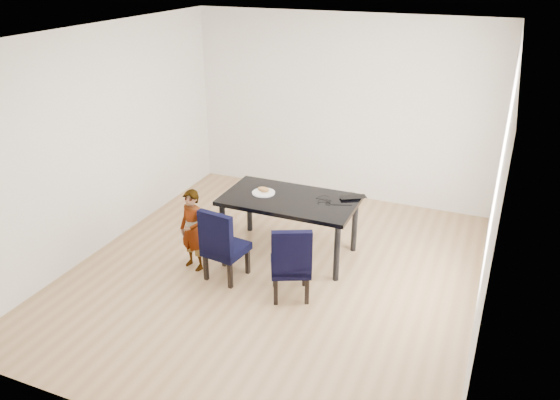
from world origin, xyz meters
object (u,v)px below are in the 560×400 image
at_px(dining_table, 289,226).
at_px(plate, 264,193).
at_px(laptop, 352,196).
at_px(child, 193,230).
at_px(chair_right, 291,260).
at_px(chair_left, 226,243).

xyz_separation_m(dining_table, plate, (-0.35, 0.01, 0.38)).
height_order(plate, laptop, laptop).
height_order(dining_table, child, child).
relative_size(dining_table, chair_right, 1.84).
distance_m(chair_left, child, 0.46).
xyz_separation_m(child, laptop, (1.59, 1.07, 0.27)).
xyz_separation_m(dining_table, chair_right, (0.35, -0.85, 0.06)).
distance_m(dining_table, laptop, 0.85).
bearing_deg(chair_left, chair_right, 2.91).
bearing_deg(chair_left, plate, 89.47).
relative_size(chair_left, child, 0.89).
xyz_separation_m(chair_left, chair_right, (0.81, -0.07, -0.01)).
bearing_deg(child, laptop, 48.70).
xyz_separation_m(chair_left, laptop, (1.14, 1.10, 0.32)).
distance_m(child, laptop, 1.93).
xyz_separation_m(dining_table, chair_left, (-0.46, -0.78, 0.07)).
bearing_deg(plate, laptop, 16.67).
bearing_deg(plate, chair_left, -98.09).
bearing_deg(chair_right, dining_table, 87.64).
relative_size(chair_left, laptop, 2.79).
bearing_deg(laptop, chair_right, 43.55).
xyz_separation_m(chair_left, child, (-0.45, 0.03, 0.05)).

